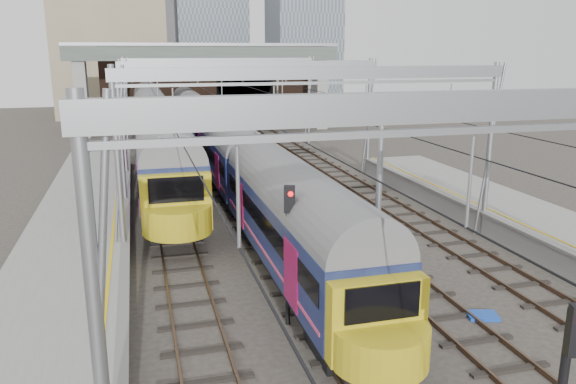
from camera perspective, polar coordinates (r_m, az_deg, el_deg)
name	(u,v)px	position (r m, az deg, el deg)	size (l,w,h in m)	color
ground	(401,335)	(18.10, 11.36, -14.07)	(160.00, 160.00, 0.00)	#38332D
platform_left	(54,323)	(18.66, -22.64, -12.15)	(4.32, 55.00, 1.12)	gray
tracks	(280,207)	(31.26, -0.86, -1.54)	(14.40, 80.00, 0.22)	#4C3828
overhead_line	(254,82)	(36.47, -3.48, 11.14)	(16.80, 80.00, 8.00)	gray
retaining_wall	(212,87)	(66.81, -7.70, 10.48)	(28.00, 2.75, 9.00)	black
overbridge	(206,63)	(60.63, -8.36, 12.88)	(28.00, 3.00, 9.25)	gray
train_main	(212,135)	(42.51, -7.73, 5.79)	(2.62, 60.71, 4.57)	black
train_second	(153,121)	(49.89, -13.55, 7.06)	(3.06, 53.08, 5.18)	black
signal_near_left	(288,238)	(17.19, 0.05, -4.69)	(0.37, 0.46, 4.60)	black
equip_cover_b	(386,275)	(22.27, 9.95, -8.33)	(0.72, 0.51, 0.09)	#1845BA
equip_cover_c	(482,316)	(19.85, 19.13, -11.78)	(0.98, 0.69, 0.11)	#1845BA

